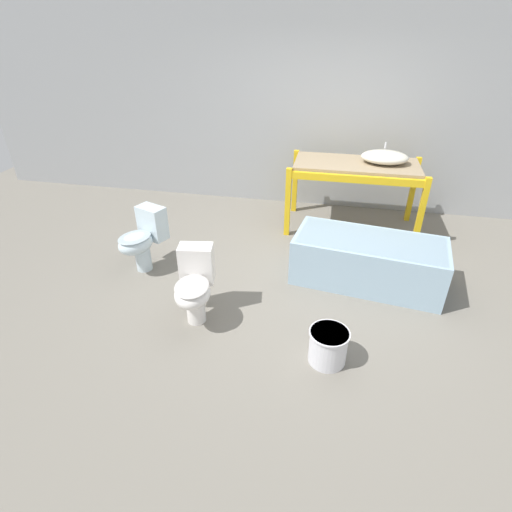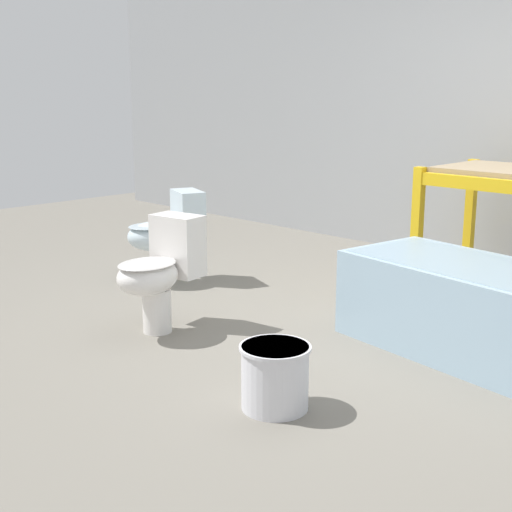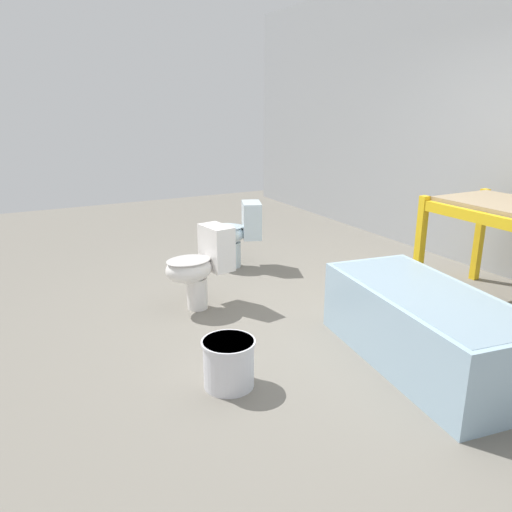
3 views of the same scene
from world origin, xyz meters
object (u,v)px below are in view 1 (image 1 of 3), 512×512
object	(u,v)px
sink_basin	(385,157)
bucket_white	(328,346)
toilet_near	(143,238)
bathtub_main	(368,258)
toilet_far	(194,284)

from	to	relation	value
sink_basin	bucket_white	xyz separation A→B (m)	(-0.51, -2.72, -0.85)
sink_basin	bucket_white	bearing A→B (deg)	-100.68
toilet_near	bucket_white	size ratio (longest dim) A/B	2.08
bathtub_main	toilet_far	size ratio (longest dim) A/B	2.34
sink_basin	toilet_near	bearing A→B (deg)	-148.64
sink_basin	bathtub_main	size ratio (longest dim) A/B	0.36
bathtub_main	bucket_white	world-z (taller)	bathtub_main
toilet_near	bucket_white	distance (m)	2.44
bucket_white	sink_basin	bearing A→B (deg)	79.32
sink_basin	bathtub_main	xyz separation A→B (m)	(-0.16, -1.40, -0.71)
bathtub_main	toilet_far	world-z (taller)	toilet_far
toilet_near	sink_basin	bearing A→B (deg)	52.89
sink_basin	toilet_far	bearing A→B (deg)	-126.78
sink_basin	bucket_white	distance (m)	2.89
toilet_far	toilet_near	bearing A→B (deg)	130.21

